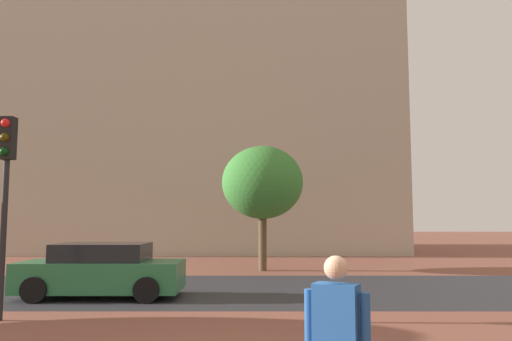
{
  "coord_description": "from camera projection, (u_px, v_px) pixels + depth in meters",
  "views": [
    {
      "loc": [
        0.26,
        -5.45,
        2.07
      ],
      "look_at": [
        0.29,
        9.71,
        3.53
      ],
      "focal_mm": 34.66,
      "sensor_mm": 36.0,
      "label": 1
    }
  ],
  "objects": [
    {
      "name": "landmark_building",
      "position": [
        197.0,
        78.0,
        33.72
      ],
      "size": [
        25.38,
        12.85,
        36.69
      ],
      "color": "#B2A893",
      "rests_on": "ground_plane"
    },
    {
      "name": "traffic_light_pole",
      "position": [
        4.0,
        176.0,
        10.24
      ],
      "size": [
        0.28,
        0.34,
        4.19
      ],
      "color": "black",
      "rests_on": "ground_plane"
    },
    {
      "name": "street_asphalt_strip",
      "position": [
        246.0,
        289.0,
        14.38
      ],
      "size": [
        120.0,
        6.84,
        0.0
      ],
      "primitive_type": "cube",
      "color": "#2D2D33",
      "rests_on": "ground_plane"
    },
    {
      "name": "ground_plane",
      "position": [
        246.0,
        286.0,
        15.18
      ],
      "size": [
        120.0,
        120.0,
        0.0
      ],
      "primitive_type": "plane",
      "color": "brown"
    },
    {
      "name": "car_green",
      "position": [
        101.0,
        271.0,
        12.93
      ],
      "size": [
        4.16,
        1.98,
        1.41
      ],
      "color": "#287042",
      "rests_on": "ground_plane"
    },
    {
      "name": "tree_curb_far",
      "position": [
        261.0,
        183.0,
        19.81
      ],
      "size": [
        3.25,
        3.25,
        4.96
      ],
      "color": "brown",
      "rests_on": "ground_plane"
    }
  ]
}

